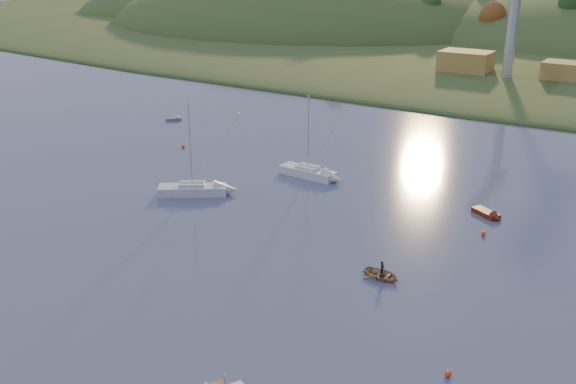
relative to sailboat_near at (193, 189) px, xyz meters
The scene contains 17 objects.
shore_slope 130.73m from the sailboat_near, 83.83° to the left, with size 640.00×150.00×7.00m, color #2F4C1E.
hill_left_far 231.72m from the sailboat_near, 129.04° to the left, with size 120.00×100.00×32.00m, color #2F4C1E.
hill_left 181.62m from the sailboat_near, 114.72° to the left, with size 170.00×140.00×44.00m, color #2F4C1E.
hillside_trees 150.63m from the sailboat_near, 84.65° to the left, with size 280.00×50.00×32.00m, color #204418, non-canonical shape.
wharf 89.03m from the sailboat_near, 77.65° to the left, with size 42.00×16.00×2.40m, color slate.
shed_west 88.27m from the sailboat_near, 86.07° to the left, with size 11.00×8.00×4.80m, color #A78C37.
shed_east 93.06m from the sailboat_near, 73.09° to the left, with size 9.00×7.00×4.00m, color #A78C37.
dock_crane 86.47m from the sailboat_near, 79.11° to the left, with size 3.20×28.00×20.30m.
sailboat_near is the anchor object (origin of this frame).
sailboat_far 15.91m from the sailboat_near, 57.36° to the left, with size 8.07×2.97×10.98m.
canoe 29.67m from the sailboat_near, 14.65° to the right, with size 2.51×3.51×0.73m, color #9F8457.
paddler 29.67m from the sailboat_near, 14.65° to the right, with size 0.53×0.35×1.46m, color black.
red_tender 35.35m from the sailboat_near, 20.06° to the left, with size 4.10×3.23×1.35m.
grey_dinghy 37.96m from the sailboat_near, 134.35° to the left, with size 2.92×2.64×1.08m.
buoy_0 42.86m from the sailboat_near, 25.46° to the right, with size 0.50×0.50×0.50m, color #FB410D.
buoy_1 34.60m from the sailboat_near, 11.43° to the left, with size 0.50×0.50×0.50m, color #FB410D.
buoy_2 20.53m from the sailboat_near, 133.95° to the left, with size 0.50×0.50×0.50m, color #FB410D.
Camera 1 is at (35.10, -21.35, 28.15)m, focal length 40.00 mm.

